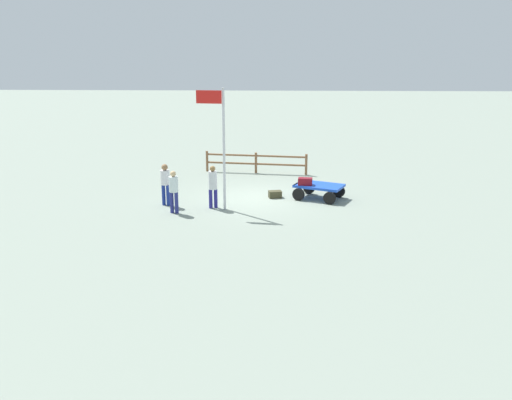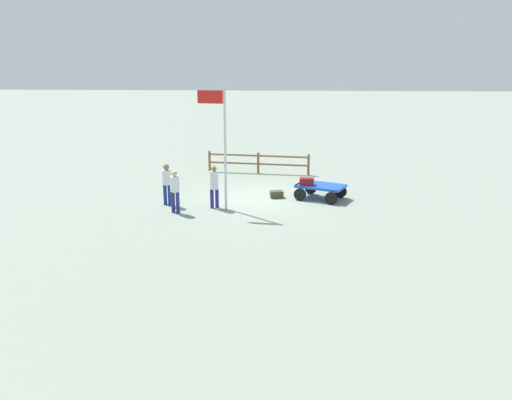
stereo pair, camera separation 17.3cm
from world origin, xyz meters
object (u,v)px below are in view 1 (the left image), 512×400
(worker_trailing, at_px, (165,181))
(flagpole, at_px, (221,138))
(luggage_cart, at_px, (319,188))
(suitcase_tan, at_px, (275,194))
(worker_supervisor, at_px, (174,189))
(suitcase_navy, at_px, (305,181))
(worker_lead, at_px, (213,184))

(worker_trailing, xyz_separation_m, flagpole, (-2.25, 0.46, 1.78))
(luggage_cart, bearing_deg, suitcase_tan, -3.24)
(suitcase_tan, height_order, worker_supervisor, worker_supervisor)
(luggage_cart, relative_size, suitcase_navy, 3.65)
(luggage_cart, relative_size, suitcase_tan, 3.79)
(luggage_cart, relative_size, worker_trailing, 1.33)
(worker_lead, distance_m, worker_trailing, 1.93)
(worker_lead, bearing_deg, luggage_cart, -159.89)
(luggage_cart, height_order, worker_trailing, worker_trailing)
(worker_trailing, bearing_deg, suitcase_tan, -162.93)
(worker_lead, relative_size, worker_trailing, 1.01)
(flagpole, bearing_deg, worker_lead, -23.43)
(suitcase_navy, distance_m, flagpole, 4.17)
(worker_trailing, bearing_deg, luggage_cart, -168.67)
(luggage_cart, height_order, suitcase_navy, suitcase_navy)
(suitcase_tan, height_order, worker_lead, worker_lead)
(luggage_cart, height_order, worker_lead, worker_lead)
(suitcase_tan, relative_size, worker_supervisor, 0.36)
(suitcase_navy, relative_size, worker_trailing, 0.36)
(luggage_cart, distance_m, worker_lead, 4.48)
(suitcase_navy, distance_m, worker_trailing, 5.65)
(suitcase_navy, height_order, worker_trailing, worker_trailing)
(luggage_cart, xyz_separation_m, suitcase_tan, (1.79, -0.10, -0.31))
(luggage_cart, bearing_deg, suitcase_navy, 8.52)
(worker_lead, xyz_separation_m, worker_supervisor, (1.39, 0.74, -0.01))
(luggage_cart, height_order, suitcase_tan, luggage_cart)
(flagpole, bearing_deg, luggage_cart, -156.38)
(worker_supervisor, distance_m, flagpole, 2.58)
(worker_supervisor, bearing_deg, worker_lead, -151.86)
(worker_supervisor, relative_size, flagpole, 0.35)
(suitcase_tan, bearing_deg, worker_supervisor, 32.12)
(luggage_cart, bearing_deg, worker_supervisor, 22.21)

